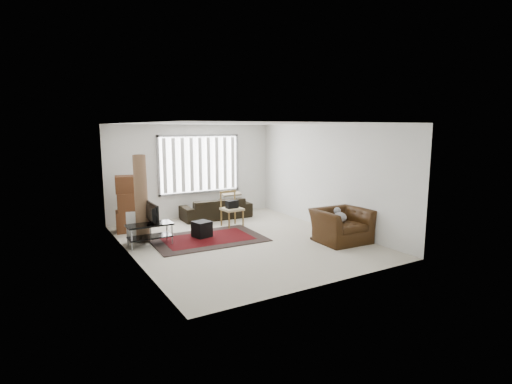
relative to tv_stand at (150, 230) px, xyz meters
The scene contains 11 objects.
room 2.44m from the tv_stand, ahead, with size 6.00×6.02×2.71m.
persian_rug 1.37m from the tv_stand, ahead, with size 2.64×1.82×0.02m.
tv_stand is the anchor object (origin of this frame).
tv 0.37m from the tv_stand, 26.57° to the left, with size 0.81×0.10×0.46m, color black.
subwoofer 1.26m from the tv_stand, ahead, with size 0.38×0.38×0.38m, color black.
moving_boxes 1.54m from the tv_stand, 95.05° to the left, with size 0.66×0.62×1.42m.
white_flatpack 0.49m from the tv_stand, 104.84° to the left, with size 0.55×0.08×0.70m, color silver.
rolled_rug 0.84m from the tv_stand, 92.49° to the left, with size 0.30×0.30×1.99m, color brown.
sofa 2.96m from the tv_stand, 35.31° to the left, with size 2.01×0.87×0.77m, color black.
side_chair 2.47m from the tv_stand, 15.13° to the left, with size 0.52×0.52×0.94m.
armchair 4.35m from the tv_stand, 26.53° to the right, with size 1.23×1.08×0.87m.
Camera 1 is at (-4.30, -7.90, 2.62)m, focal length 28.00 mm.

